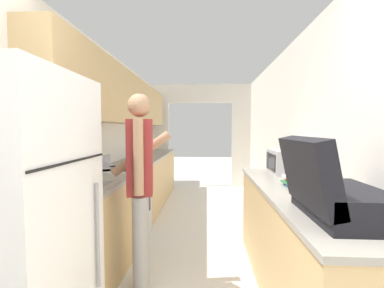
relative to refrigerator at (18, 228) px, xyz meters
The scene contains 12 objects.
wall_left 2.17m from the refrigerator, 97.65° to the left, with size 0.38×7.95×2.50m.
wall_right 2.69m from the refrigerator, 36.07° to the left, with size 0.06×7.95×2.50m.
wall_far_with_doorway 5.08m from the refrigerator, 79.80° to the left, with size 2.85×0.06×2.50m.
counter_left 2.79m from the refrigerator, 90.66° to the left, with size 0.62×4.41×0.92m.
counter_right 2.02m from the refrigerator, 22.96° to the left, with size 0.62×2.23×0.92m.
refrigerator is the anchor object (origin of this frame).
range_oven 1.84m from the refrigerator, 90.75° to the left, with size 0.66×0.74×1.06m.
person 0.94m from the refrigerator, 58.68° to the left, with size 0.55×0.42×1.71m.
suitcase 1.76m from the refrigerator, ahead, with size 0.48×0.61×0.45m.
microwave 2.48m from the refrigerator, 38.39° to the left, with size 0.33×0.45×0.26m.
book_stack 2.02m from the refrigerator, 24.89° to the left, with size 0.24×0.31×0.09m.
knife 2.40m from the refrigerator, 90.98° to the left, with size 0.07×0.33×0.02m.
Camera 1 is at (0.16, -0.73, 1.42)m, focal length 24.00 mm.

